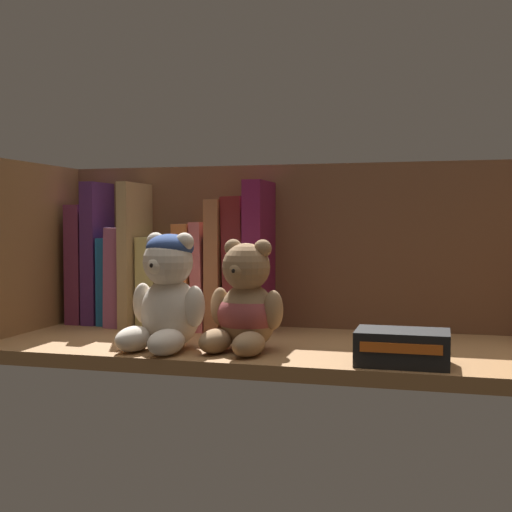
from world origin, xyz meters
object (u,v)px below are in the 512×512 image
(book_2, at_px, (113,280))
(book_9, at_px, (223,264))
(book_3, at_px, (127,276))
(book_5, at_px, (156,281))
(book_0, at_px, (84,264))
(book_8, at_px, (209,275))
(book_4, at_px, (140,254))
(small_product_box, at_px, (402,347))
(book_6, at_px, (176,281))
(book_7, at_px, (194,275))
(teddy_bear_larger, at_px, (167,294))
(book_11, at_px, (262,256))
(book_10, at_px, (241,263))
(teddy_bear_smaller, at_px, (246,307))
(book_1, at_px, (100,253))

(book_2, height_order, book_9, book_9)
(book_3, xyz_separation_m, book_9, (0.18, -0.00, 0.02))
(book_3, bearing_deg, book_5, 0.00)
(book_0, height_order, book_3, book_0)
(book_8, bearing_deg, book_4, 180.00)
(book_5, xyz_separation_m, small_product_box, (0.43, -0.23, -0.05))
(book_3, relative_size, book_4, 0.69)
(book_6, bearing_deg, small_product_box, -30.30)
(book_2, height_order, small_product_box, book_2)
(book_7, relative_size, small_product_box, 1.52)
(teddy_bear_larger, bearing_deg, book_9, 85.84)
(book_11, height_order, small_product_box, book_11)
(book_3, distance_m, book_10, 0.21)
(book_3, xyz_separation_m, book_10, (0.21, -0.00, 0.03))
(book_2, distance_m, book_4, 0.07)
(book_0, distance_m, book_2, 0.06)
(book_0, xyz_separation_m, book_4, (0.11, 0.00, 0.02))
(book_5, bearing_deg, book_9, -0.00)
(book_3, bearing_deg, teddy_bear_smaller, -34.81)
(book_4, height_order, small_product_box, book_4)
(book_2, bearing_deg, book_8, 0.00)
(book_3, bearing_deg, book_1, 180.00)
(small_product_box, bearing_deg, book_0, 157.94)
(book_6, bearing_deg, book_2, 180.00)
(book_3, distance_m, teddy_bear_smaller, 0.33)
(book_9, height_order, book_10, book_10)
(book_2, bearing_deg, book_7, -0.00)
(book_1, height_order, book_3, book_1)
(book_11, distance_m, teddy_bear_larger, 0.23)
(book_5, distance_m, teddy_bear_smaller, 0.29)
(book_6, height_order, book_8, book_8)
(book_7, distance_m, book_9, 0.05)
(book_8, bearing_deg, book_6, 180.00)
(book_1, relative_size, book_7, 1.41)
(book_9, bearing_deg, book_0, 180.00)
(book_5, distance_m, small_product_box, 0.49)
(book_6, xyz_separation_m, book_11, (0.15, -0.00, 0.05))
(book_1, distance_m, small_product_box, 0.59)
(book_4, relative_size, book_9, 1.14)
(book_1, height_order, book_9, book_1)
(book_6, height_order, book_11, book_11)
(book_5, xyz_separation_m, book_9, (0.12, -0.00, 0.03))
(book_7, xyz_separation_m, book_8, (0.03, 0.00, 0.00))
(book_7, xyz_separation_m, book_10, (0.08, 0.00, 0.02))
(book_0, xyz_separation_m, book_10, (0.29, -0.00, 0.01))
(book_1, bearing_deg, teddy_bear_larger, -44.04)
(book_9, xyz_separation_m, small_product_box, (0.31, -0.23, -0.09))
(book_10, relative_size, teddy_bear_smaller, 1.42)
(book_2, distance_m, book_5, 0.08)
(book_11, bearing_deg, book_10, 180.00)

